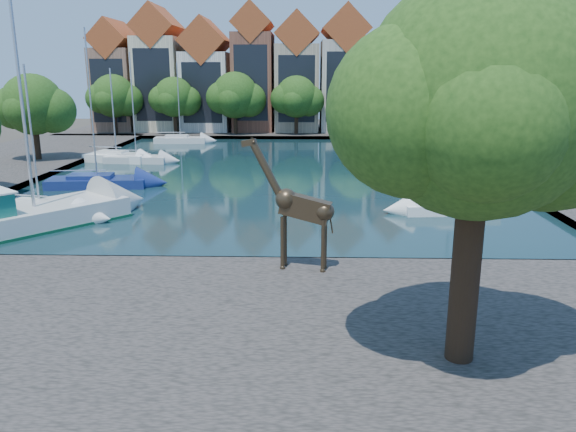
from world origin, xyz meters
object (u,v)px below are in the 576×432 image
Objects in this scene: plane_tree at (484,107)px; sailboat_left_a at (40,209)px; sailboat_right_a at (450,205)px; giraffe_statue at (298,207)px.

plane_tree is 1.20× the size of sailboat_left_a.
giraffe_statue is at bearing -128.84° from sailboat_right_a.
giraffe_statue is (-4.87, 7.56, -4.51)m from plane_tree.
plane_tree is 20.80m from sailboat_right_a.
sailboat_right_a is (24.63, 2.09, -0.08)m from sailboat_left_a.
sailboat_left_a is at bearing 148.59° from giraffe_statue.
sailboat_left_a is (-15.38, 9.39, -2.53)m from giraffe_statue.
sailboat_right_a is at bearing 77.04° from plane_tree.
sailboat_left_a is 0.91× the size of sailboat_right_a.
plane_tree reaches higher than sailboat_left_a.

